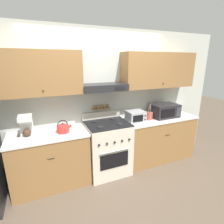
{
  "coord_description": "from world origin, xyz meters",
  "views": [
    {
      "loc": [
        -1.05,
        -2.38,
        1.99
      ],
      "look_at": [
        0.08,
        0.25,
        1.15
      ],
      "focal_mm": 28.0,
      "sensor_mm": 36.0,
      "label": 1
    }
  ],
  "objects_px": {
    "tea_kettle": "(63,128)",
    "utensil_crock": "(149,116)",
    "coffee_maker": "(26,126)",
    "microwave": "(165,111)",
    "toaster_oven": "(135,116)",
    "stove_range": "(107,148)"
  },
  "relations": [
    {
      "from": "tea_kettle",
      "to": "utensil_crock",
      "type": "bearing_deg",
      "value": 0.0
    },
    {
      "from": "stove_range",
      "to": "microwave",
      "type": "relative_size",
      "value": 2.05
    },
    {
      "from": "stove_range",
      "to": "microwave",
      "type": "xyz_separation_m",
      "value": [
        1.26,
        0.03,
        0.55
      ]
    },
    {
      "from": "stove_range",
      "to": "toaster_oven",
      "type": "bearing_deg",
      "value": 0.74
    },
    {
      "from": "tea_kettle",
      "to": "toaster_oven",
      "type": "relative_size",
      "value": 0.76
    },
    {
      "from": "coffee_maker",
      "to": "utensil_crock",
      "type": "relative_size",
      "value": 1.14
    },
    {
      "from": "stove_range",
      "to": "coffee_maker",
      "type": "xyz_separation_m",
      "value": [
        -1.26,
        0.04,
        0.59
      ]
    },
    {
      "from": "coffee_maker",
      "to": "utensil_crock",
      "type": "distance_m",
      "value": 2.13
    },
    {
      "from": "tea_kettle",
      "to": "toaster_oven",
      "type": "xyz_separation_m",
      "value": [
        1.32,
        -0.0,
        0.03
      ]
    },
    {
      "from": "microwave",
      "to": "toaster_oven",
      "type": "distance_m",
      "value": 0.69
    },
    {
      "from": "microwave",
      "to": "utensil_crock",
      "type": "xyz_separation_m",
      "value": [
        -0.39,
        -0.02,
        -0.05
      ]
    },
    {
      "from": "stove_range",
      "to": "utensil_crock",
      "type": "bearing_deg",
      "value": 0.6
    },
    {
      "from": "stove_range",
      "to": "toaster_oven",
      "type": "xyz_separation_m",
      "value": [
        0.57,
        0.01,
        0.52
      ]
    },
    {
      "from": "tea_kettle",
      "to": "utensil_crock",
      "type": "distance_m",
      "value": 1.62
    },
    {
      "from": "coffee_maker",
      "to": "tea_kettle",
      "type": "bearing_deg",
      "value": -3.34
    },
    {
      "from": "stove_range",
      "to": "coffee_maker",
      "type": "height_order",
      "value": "coffee_maker"
    },
    {
      "from": "microwave",
      "to": "toaster_oven",
      "type": "xyz_separation_m",
      "value": [
        -0.69,
        -0.02,
        -0.03
      ]
    },
    {
      "from": "coffee_maker",
      "to": "utensil_crock",
      "type": "xyz_separation_m",
      "value": [
        2.13,
        -0.03,
        -0.09
      ]
    },
    {
      "from": "stove_range",
      "to": "microwave",
      "type": "height_order",
      "value": "microwave"
    },
    {
      "from": "microwave",
      "to": "toaster_oven",
      "type": "height_order",
      "value": "microwave"
    },
    {
      "from": "stove_range",
      "to": "tea_kettle",
      "type": "distance_m",
      "value": 0.9
    },
    {
      "from": "microwave",
      "to": "utensil_crock",
      "type": "distance_m",
      "value": 0.39
    }
  ]
}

